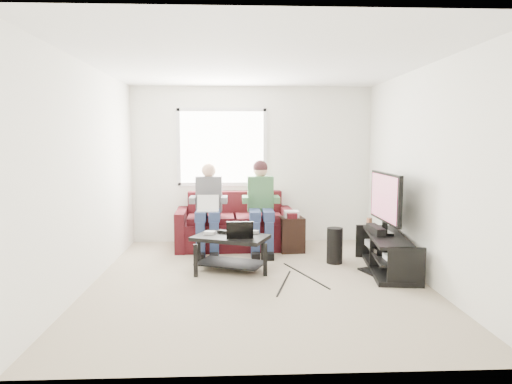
% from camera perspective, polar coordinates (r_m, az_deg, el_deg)
% --- Properties ---
extents(floor, '(4.50, 4.50, 0.00)m').
position_cam_1_polar(floor, '(5.68, 0.34, -11.05)').
color(floor, tan).
rests_on(floor, ground).
extents(ceiling, '(4.50, 4.50, 0.00)m').
position_cam_1_polar(ceiling, '(5.49, 0.36, 15.81)').
color(ceiling, white).
rests_on(ceiling, wall_back).
extents(wall_back, '(4.50, 0.00, 4.50)m').
position_cam_1_polar(wall_back, '(7.67, -0.51, 3.39)').
color(wall_back, white).
rests_on(wall_back, floor).
extents(wall_front, '(4.50, 0.00, 4.50)m').
position_cam_1_polar(wall_front, '(3.20, 2.41, -0.83)').
color(wall_front, white).
rests_on(wall_front, floor).
extents(wall_left, '(0.00, 4.50, 4.50)m').
position_cam_1_polar(wall_left, '(5.69, -20.21, 1.95)').
color(wall_left, white).
rests_on(wall_left, floor).
extents(wall_right, '(0.00, 4.50, 4.50)m').
position_cam_1_polar(wall_right, '(5.88, 20.21, 2.08)').
color(wall_right, white).
rests_on(wall_right, floor).
extents(window, '(1.48, 0.04, 1.28)m').
position_cam_1_polar(window, '(7.64, -4.27, 5.61)').
color(window, white).
rests_on(window, wall_back).
extents(sofa, '(1.88, 0.96, 0.87)m').
position_cam_1_polar(sofa, '(7.36, -2.65, -4.42)').
color(sofa, '#441119').
rests_on(sofa, floor).
extents(person_left, '(0.40, 0.70, 1.36)m').
position_cam_1_polar(person_left, '(6.98, -5.96, -1.49)').
color(person_left, navy).
rests_on(person_left, sofa).
extents(person_right, '(0.40, 0.71, 1.41)m').
position_cam_1_polar(person_right, '(6.99, 0.61, -0.95)').
color(person_right, navy).
rests_on(person_right, sofa).
extents(laptop_silver, '(0.32, 0.23, 0.24)m').
position_cam_1_polar(laptop_silver, '(6.78, -6.06, -1.88)').
color(laptop_silver, silver).
rests_on(laptop_silver, person_left).
extents(coffee_table, '(1.08, 0.88, 0.47)m').
position_cam_1_polar(coffee_table, '(6.03, -3.19, -6.63)').
color(coffee_table, black).
rests_on(coffee_table, floor).
extents(laptop_black, '(0.41, 0.37, 0.24)m').
position_cam_1_polar(laptop_black, '(5.90, -2.04, -4.50)').
color(laptop_black, black).
rests_on(laptop_black, coffee_table).
extents(controller_a, '(0.16, 0.13, 0.04)m').
position_cam_1_polar(controller_a, '(6.12, -5.81, -5.08)').
color(controller_a, silver).
rests_on(controller_a, coffee_table).
extents(controller_b, '(0.17, 0.15, 0.04)m').
position_cam_1_polar(controller_b, '(6.17, -4.11, -4.97)').
color(controller_b, black).
rests_on(controller_b, coffee_table).
extents(controller_c, '(0.16, 0.13, 0.04)m').
position_cam_1_polar(controller_c, '(6.15, -0.37, -5.00)').
color(controller_c, gray).
rests_on(controller_c, coffee_table).
extents(tv_stand, '(0.63, 1.50, 0.48)m').
position_cam_1_polar(tv_stand, '(6.28, 15.98, -7.55)').
color(tv_stand, black).
rests_on(tv_stand, floor).
extents(tv, '(0.12, 1.10, 0.81)m').
position_cam_1_polar(tv, '(6.25, 15.87, -0.87)').
color(tv, black).
rests_on(tv, tv_stand).
extents(soundbar, '(0.12, 0.50, 0.10)m').
position_cam_1_polar(soundbar, '(6.27, 14.74, -4.59)').
color(soundbar, black).
rests_on(soundbar, tv_stand).
extents(drink_cup, '(0.08, 0.08, 0.12)m').
position_cam_1_polar(drink_cup, '(6.79, 13.98, -3.66)').
color(drink_cup, '#AD6C4A').
rests_on(drink_cup, tv_stand).
extents(console_white, '(0.30, 0.22, 0.06)m').
position_cam_1_polar(console_white, '(5.90, 17.24, -7.80)').
color(console_white, silver).
rests_on(console_white, tv_stand).
extents(console_grey, '(0.34, 0.26, 0.08)m').
position_cam_1_polar(console_grey, '(6.54, 15.17, -6.26)').
color(console_grey, gray).
rests_on(console_grey, tv_stand).
extents(console_black, '(0.38, 0.30, 0.07)m').
position_cam_1_polar(console_black, '(6.22, 16.15, -6.99)').
color(console_black, black).
rests_on(console_black, tv_stand).
extents(subwoofer, '(0.22, 0.22, 0.50)m').
position_cam_1_polar(subwoofer, '(6.50, 9.81, -6.62)').
color(subwoofer, black).
rests_on(subwoofer, floor).
extents(keyboard_floor, '(0.28, 0.48, 0.03)m').
position_cam_1_polar(keyboard_floor, '(6.15, 14.30, -9.75)').
color(keyboard_floor, black).
rests_on(keyboard_floor, floor).
extents(end_table, '(0.36, 0.36, 0.64)m').
position_cam_1_polar(end_table, '(7.09, 4.44, -5.16)').
color(end_table, black).
rests_on(end_table, floor).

